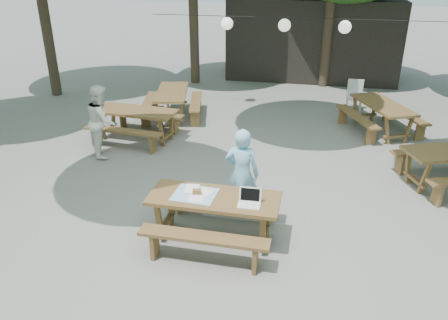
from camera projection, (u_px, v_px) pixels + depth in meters
name	position (u px, v px, depth m)	size (l,w,h in m)	color
ground	(256.00, 216.00, 7.53)	(80.00, 80.00, 0.00)	#61615D
pavilion	(313.00, 38.00, 16.15)	(6.00, 3.00, 2.80)	black
main_picnic_table	(214.00, 217.00, 6.78)	(2.00, 1.58, 0.75)	#4E341B
picnic_table_nw	(136.00, 124.00, 10.60)	(2.07, 1.75, 0.75)	#4E341B
picnic_table_far_w	(172.00, 104.00, 12.11)	(1.98, 2.22, 0.75)	#4E341B
picnic_table_far_e	(381.00, 117.00, 11.07)	(2.21, 2.38, 0.75)	#4E341B
woman	(242.00, 174.00, 7.23)	(0.58, 0.38, 1.59)	#7EC1E7
second_person	(102.00, 121.00, 9.59)	(0.78, 0.61, 1.60)	white
plastic_chair	(354.00, 103.00, 12.64)	(0.45, 0.45, 0.90)	silver
laptop	(250.00, 200.00, 6.41)	(0.34, 0.27, 0.24)	white
tabletop_clutter	(195.00, 194.00, 6.69)	(0.67, 0.61, 0.08)	#3A93C7
paper_lanterns	(285.00, 25.00, 11.88)	(9.00, 0.34, 0.38)	black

